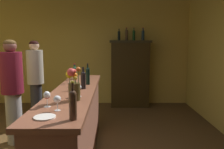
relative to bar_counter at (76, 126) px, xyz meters
The scene contains 19 objects.
wall_back 3.32m from the bar_counter, 96.73° to the left, with size 5.99×0.12×2.91m, color gold.
bar_counter is the anchor object (origin of this frame).
display_cabinet 3.03m from the bar_counter, 70.91° to the left, with size 1.05×0.48×1.72m.
wine_bottle_pinot 1.12m from the bar_counter, 98.57° to the left, with size 0.08×0.08×0.28m.
wine_bottle_rose 0.78m from the bar_counter, 70.46° to the left, with size 0.06×0.06×0.33m.
wine_bottle_merlot 0.66m from the bar_counter, 34.48° to the left, with size 0.07×0.07×0.30m.
wine_bottle_syrah 1.39m from the bar_counter, 80.98° to the right, with size 0.06×0.06×0.33m.
wine_glass_front 1.13m from the bar_counter, 90.04° to the right, with size 0.07×0.07×0.15m.
wine_glass_mid 1.04m from the bar_counter, 99.24° to the right, with size 0.07×0.07×0.16m.
wine_glass_rear 0.73m from the bar_counter, 72.95° to the right, with size 0.07×0.07×0.15m.
wine_glass_spare 0.81m from the bar_counter, 106.61° to the left, with size 0.06×0.06×0.13m.
flower_arrangement 0.89m from the bar_counter, 80.84° to the right, with size 0.17×0.14×0.38m.
cheese_plate 1.27m from the bar_counter, 93.07° to the right, with size 0.19×0.19×0.01m, color white.
display_bottle_left 3.21m from the bar_counter, 76.24° to the left, with size 0.07×0.07×0.29m.
display_bottle_midleft 3.27m from the bar_counter, 72.60° to the left, with size 0.08×0.08×0.32m.
display_bottle_center 3.32m from the bar_counter, 69.31° to the left, with size 0.07×0.07×0.32m.
display_bottle_midright 3.40m from the bar_counter, 65.31° to the left, with size 0.08×0.08×0.32m.
patron_in_navy 1.83m from the bar_counter, 124.83° to the left, with size 0.32×0.32×1.70m.
patron_by_cabinet 1.32m from the bar_counter, 152.06° to the left, with size 0.35×0.35×1.71m.
Camera 1 is at (0.89, -2.72, 1.66)m, focal length 36.61 mm.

